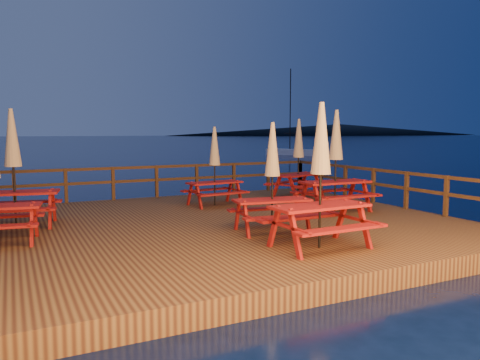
{
  "coord_description": "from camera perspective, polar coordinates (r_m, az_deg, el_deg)",
  "views": [
    {
      "loc": [
        -4.45,
        -10.64,
        2.67
      ],
      "look_at": [
        1.09,
        0.6,
        1.35
      ],
      "focal_mm": 35.0,
      "sensor_mm": 36.0,
      "label": 1
    }
  ],
  "objects": [
    {
      "name": "ground",
      "position": [
        11.84,
        -3.45,
        -7.02
      ],
      "size": [
        500.0,
        500.0,
        0.0
      ],
      "primitive_type": "plane",
      "color": "black",
      "rests_on": "ground"
    },
    {
      "name": "deck",
      "position": [
        11.8,
        -3.46,
        -6.08
      ],
      "size": [
        12.0,
        10.0,
        0.4
      ],
      "primitive_type": "cube",
      "color": "#412214",
      "rests_on": "ground"
    },
    {
      "name": "deck_piles",
      "position": [
        11.91,
        -3.44,
        -8.43
      ],
      "size": [
        11.44,
        9.44,
        1.4
      ],
      "color": "#3C2913",
      "rests_on": "ground"
    },
    {
      "name": "railing",
      "position": [
        13.28,
        -6.46,
        -0.53
      ],
      "size": [
        11.8,
        9.75,
        1.1
      ],
      "color": "#3C2913",
      "rests_on": "deck"
    },
    {
      "name": "headland_right",
      "position": [
        306.27,
        12.05,
        6.02
      ],
      "size": [
        230.4,
        86.4,
        7.0
      ],
      "primitive_type": "ellipsoid",
      "color": "black",
      "rests_on": "ground"
    },
    {
      "name": "sailboat",
      "position": [
        52.27,
        6.35,
        3.39
      ],
      "size": [
        3.53,
        6.43,
        9.66
      ],
      "rotation": [
        0.0,
        0.0,
        0.39
      ],
      "color": "white",
      "rests_on": "ground"
    },
    {
      "name": "picnic_table_0",
      "position": [
        9.1,
        9.79,
        0.83
      ],
      "size": [
        2.01,
        1.67,
        2.81
      ],
      "rotation": [
        0.0,
        0.0,
        0.03
      ],
      "color": "maroon",
      "rests_on": "deck"
    },
    {
      "name": "picnic_table_1",
      "position": [
        12.23,
        -25.91,
        1.56
      ],
      "size": [
        2.22,
        1.94,
        2.79
      ],
      "rotation": [
        0.0,
        0.0,
        -0.19
      ],
      "color": "maroon",
      "rests_on": "deck"
    },
    {
      "name": "picnic_table_2",
      "position": [
        14.25,
        -3.11,
        1.88
      ],
      "size": [
        1.81,
        1.54,
        2.4
      ],
      "rotation": [
        0.0,
        0.0,
        0.11
      ],
      "color": "maroon",
      "rests_on": "deck"
    },
    {
      "name": "picnic_table_3",
      "position": [
        13.41,
        11.59,
        2.52
      ],
      "size": [
        2.04,
        1.7,
        2.85
      ],
      "rotation": [
        0.0,
        0.0,
        -0.03
      ],
      "color": "maroon",
      "rests_on": "deck"
    },
    {
      "name": "picnic_table_5",
      "position": [
        16.04,
        7.14,
        2.81
      ],
      "size": [
        2.31,
        2.13,
        2.67
      ],
      "rotation": [
        0.0,
        0.0,
        0.39
      ],
      "color": "maroon",
      "rests_on": "deck"
    },
    {
      "name": "picnic_table_6",
      "position": [
        10.47,
        3.96,
        0.57
      ],
      "size": [
        1.9,
        1.64,
        2.46
      ],
      "rotation": [
        0.0,
        0.0,
        -0.14
      ],
      "color": "maroon",
      "rests_on": "deck"
    }
  ]
}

